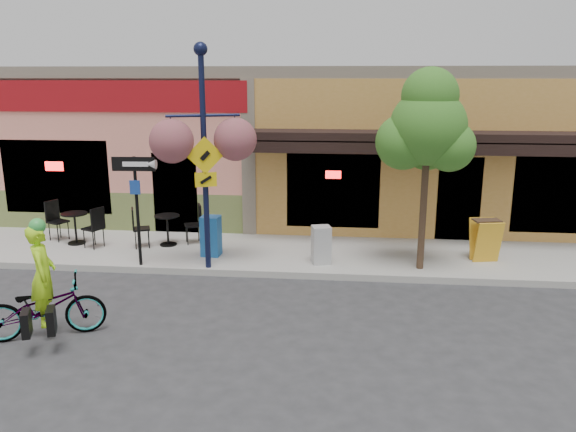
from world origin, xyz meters
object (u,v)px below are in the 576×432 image
Objects in this scene: bicycle at (44,308)px; cyclist_rider at (44,289)px; newspaper_box_grey at (321,245)px; street_tree at (426,170)px; lamp_post at (205,160)px; newspaper_box_blue at (211,236)px; one_way_sign at (137,212)px; building at (300,139)px.

bicycle is 0.33m from cyclist_rider.
street_tree is (2.18, -0.13, 1.75)m from newspaper_box_grey.
lamp_post reaches higher than cyclist_rider.
newspaper_box_blue is at bearing -46.38° from cyclist_rider.
one_way_sign is at bearing -176.39° from street_tree.
street_tree is (6.20, 0.39, 0.96)m from one_way_sign.
lamp_post is at bearing -53.17° from cyclist_rider.
newspaper_box_grey is at bearing -72.04° from bicycle.
bicycle is 2.30× the size of newspaper_box_grey.
cyclist_rider is 7.70m from street_tree.
one_way_sign reaches higher than newspaper_box_grey.
lamp_post reaches higher than building.
street_tree reaches higher than newspaper_box_blue.
lamp_post is 5.60× the size of newspaper_box_grey.
bicycle reaches higher than newspaper_box_grey.
building is 3.80× the size of lamp_post.
newspaper_box_blue reaches higher than newspaper_box_grey.
building is 7.01m from lamp_post.
street_tree is (4.65, 0.40, -0.22)m from lamp_post.
cyclist_rider is 0.35× the size of lamp_post.
one_way_sign reaches higher than newspaper_box_blue.
building is at bearing -41.40° from cyclist_rider.
lamp_post is 4.67m from street_tree.
lamp_post is (-1.47, -6.85, 0.30)m from building.
newspaper_box_grey is at bearing 4.76° from one_way_sign.
newspaper_box_grey is 0.20× the size of street_tree.
newspaper_box_blue is (1.80, 4.16, -0.23)m from cyclist_rider.
bicycle is 1.16× the size of cyclist_rider.
lamp_post is at bearing -175.05° from street_tree.
building reaches higher than newspaper_box_grey.
lamp_post is at bearing 177.21° from newspaper_box_grey.
one_way_sign is (0.44, 3.32, 0.85)m from bicycle.
one_way_sign is (-1.55, 0.01, -1.18)m from lamp_post.
street_tree is (6.63, 3.72, 1.81)m from bicycle.
bicycle is 5.88m from newspaper_box_grey.
building is 6.42m from newspaper_box_blue.
bicycle is 4.36m from lamp_post.
cyclist_rider reaches higher than newspaper_box_blue.
newspaper_box_grey is at bearing -7.52° from lamp_post.
street_tree reaches higher than cyclist_rider.
lamp_post is at bearing -53.81° from bicycle.
street_tree is (4.78, -0.44, 1.70)m from newspaper_box_blue.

